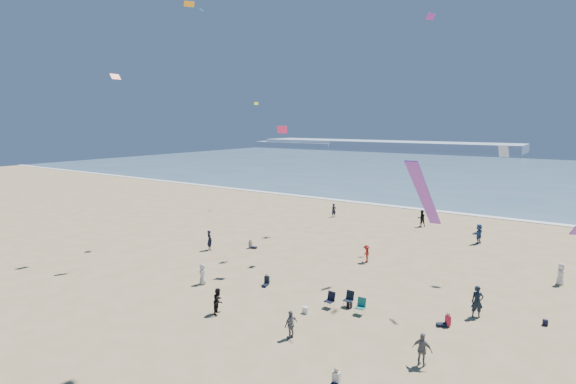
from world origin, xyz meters
The scene contains 12 objects.
ground centered at (0.00, 0.00, 0.00)m, with size 220.00×220.00×0.00m, color tan.
ocean centered at (0.00, 95.00, 0.03)m, with size 220.00×100.00×0.06m, color #476B84.
surf_line centered at (0.00, 45.00, 0.04)m, with size 220.00×1.20×0.08m, color white.
headland_far centered at (-60.00, 170.00, 1.60)m, with size 110.00×20.00×3.20m, color #7A8EA8.
headland_near centered at (-100.00, 165.00, 1.00)m, with size 40.00×14.00×2.00m, color #7A8EA8.
standing_flyers centered at (6.40, 17.65, 0.84)m, with size 30.37×43.58×1.89m.
seated_group centered at (2.12, 8.55, 0.42)m, with size 20.17×22.09×0.84m.
chair_cluster centered at (4.25, 10.96, 0.50)m, with size 2.65×1.44×1.00m.
white_tote centered at (2.49, 9.14, 0.20)m, with size 0.35×0.20×0.40m, color white.
black_backpack centered at (4.32, 11.32, 0.19)m, with size 0.30×0.22×0.38m, color black.
navy_bag centered at (14.55, 15.45, 0.17)m, with size 0.28×0.18×0.34m, color black.
kites_aloft centered at (8.46, 14.04, 14.67)m, with size 42.36×43.50×27.05m.
Camera 1 is at (16.08, -12.50, 11.40)m, focal length 28.00 mm.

